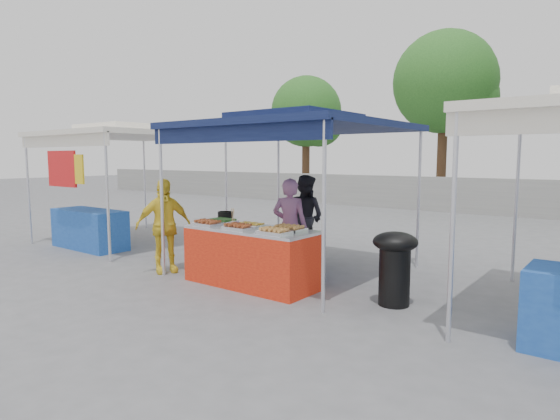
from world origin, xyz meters
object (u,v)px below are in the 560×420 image
Objects in this scene: vendor_woman at (290,226)px; vendor_table at (251,257)px; cooking_pot at (225,216)px; wok_burner at (395,262)px; customer_person at (164,226)px; helper_man at (305,217)px.

vendor_table is at bearing 65.42° from vendor_woman.
cooking_pot is (-0.87, 0.37, 0.50)m from vendor_table.
customer_person reaches higher than wok_burner.
customer_person is (-1.64, -0.27, 0.34)m from vendor_table.
customer_person is at bearing -140.57° from cooking_pot.
vendor_woman reaches higher than customer_person.
vendor_table is 2.11× the size of wok_burner.
cooking_pot is 2.94m from wok_burner.
wok_burner is 0.61× the size of helper_man.
wok_burner is 2.91m from helper_man.
vendor_woman is at bearing 29.17° from cooking_pot.
helper_man is at bearing 73.33° from cooking_pot.
vendor_table is 1.06m from cooking_pot.
vendor_table is 1.30× the size of vendor_woman.
helper_man is at bearing -4.03° from customer_person.
cooking_pot is 0.16× the size of helper_man.
vendor_woman is (0.06, 0.88, 0.35)m from vendor_table.
wok_burner reaches higher than vendor_table.
cooking_pot reaches higher than vendor_table.
customer_person reaches higher than vendor_table.
helper_man is (-2.45, 1.56, 0.22)m from wok_burner.
helper_man is (-0.39, 1.96, 0.35)m from vendor_table.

